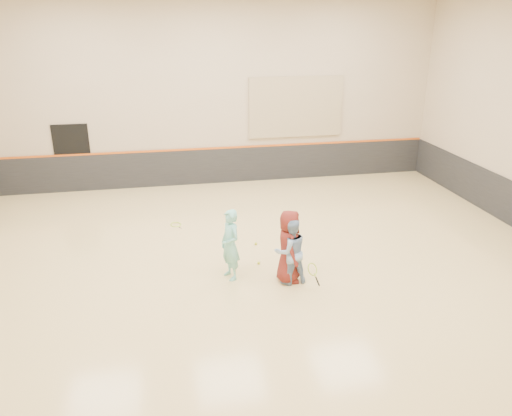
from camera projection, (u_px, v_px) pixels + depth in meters
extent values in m
cube|color=#DAB66F|center=(245.00, 265.00, 11.64)|extent=(15.00, 12.00, 0.20)
cube|color=#CAB394|center=(212.00, 94.00, 16.04)|extent=(15.00, 0.02, 6.00)
cube|color=#CAB394|center=(344.00, 263.00, 5.03)|extent=(15.00, 0.02, 6.00)
cube|color=#232326|center=(214.00, 166.00, 16.86)|extent=(14.90, 0.04, 1.20)
cube|color=#D85914|center=(214.00, 148.00, 16.63)|extent=(14.90, 0.03, 0.06)
cube|color=tan|center=(296.00, 107.00, 16.66)|extent=(3.20, 0.08, 2.00)
cube|color=black|center=(73.00, 158.00, 15.88)|extent=(1.10, 0.05, 2.20)
imported|color=#7AD4C9|center=(230.00, 245.00, 10.60)|extent=(0.55, 0.67, 1.57)
imported|color=#86A7D0|center=(290.00, 251.00, 10.43)|extent=(0.79, 0.65, 1.47)
imported|color=maroon|center=(289.00, 246.00, 10.48)|extent=(0.57, 0.82, 1.61)
sphere|color=yellow|center=(259.00, 263.00, 11.45)|extent=(0.07, 0.07, 0.07)
sphere|color=gold|center=(297.00, 241.00, 10.37)|extent=(0.07, 0.07, 0.07)
sphere|color=gold|center=(256.00, 244.00, 12.42)|extent=(0.07, 0.07, 0.07)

